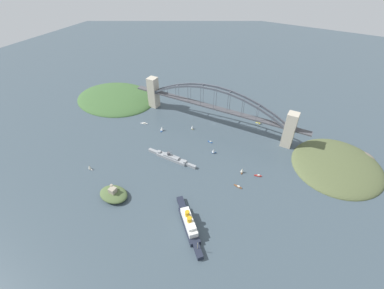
# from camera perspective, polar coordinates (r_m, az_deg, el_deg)

# --- Properties ---
(ground_plane) EXTENTS (1400.00, 1400.00, 0.00)m
(ground_plane) POSITION_cam_1_polar(r_m,az_deg,el_deg) (472.95, 4.58, 4.44)
(ground_plane) COLOR #3D4C56
(harbor_arch_bridge) EXTENTS (312.55, 15.98, 69.06)m
(harbor_arch_bridge) POSITION_cam_1_polar(r_m,az_deg,el_deg) (456.17, 4.78, 7.71)
(harbor_arch_bridge) COLOR #BCB29E
(harbor_arch_bridge) RESTS_ON ground
(headland_west_shore) EXTENTS (123.69, 129.25, 20.07)m
(headland_west_shore) POSITION_cam_1_polar(r_m,az_deg,el_deg) (439.49, 28.40, -3.98)
(headland_west_shore) COLOR #515B38
(headland_west_shore) RESTS_ON ground
(headland_east_shore) EXTENTS (162.21, 133.75, 20.07)m
(headland_east_shore) POSITION_cam_1_polar(r_m,az_deg,el_deg) (567.11, -15.45, 9.33)
(headland_east_shore) COLOR #3D6033
(headland_east_shore) RESTS_ON ground
(ocean_liner) EXTENTS (64.51, 63.19, 18.82)m
(ocean_liner) POSITION_cam_1_polar(r_m,az_deg,el_deg) (316.10, -0.65, -16.32)
(ocean_liner) COLOR #1E2333
(ocean_liner) RESTS_ON ground
(naval_cruiser) EXTENTS (80.81, 9.17, 16.92)m
(naval_cruiser) POSITION_cam_1_polar(r_m,az_deg,el_deg) (396.58, -4.42, -2.78)
(naval_cruiser) COLOR gray
(naval_cruiser) RESTS_ON ground
(fort_island_mid_harbor) EXTENTS (38.03, 27.86, 15.54)m
(fort_island_mid_harbor) POSITION_cam_1_polar(r_m,az_deg,el_deg) (357.97, -16.23, -9.99)
(fort_island_mid_harbor) COLOR #4C6038
(fort_island_mid_harbor) RESTS_ON ground
(seaplane_taxiing_near_bridge) EXTENTS (8.91, 10.17, 5.12)m
(seaplane_taxiing_near_bridge) POSITION_cam_1_polar(r_m,az_deg,el_deg) (483.45, 13.87, 4.50)
(seaplane_taxiing_near_bridge) COLOR #B7B7B2
(seaplane_taxiing_near_bridge) RESTS_ON ground
(small_boat_0) EXTENTS (4.70, 7.28, 8.49)m
(small_boat_0) POSITION_cam_1_polar(r_m,az_deg,el_deg) (380.85, 10.54, -5.39)
(small_boat_0) COLOR brown
(small_boat_0) RESTS_ON ground
(small_boat_1) EXTENTS (8.46, 2.66, 2.24)m
(small_boat_1) POSITION_cam_1_polar(r_m,az_deg,el_deg) (428.97, 3.87, 0.56)
(small_boat_1) COLOR #234C8C
(small_boat_1) RESTS_ON ground
(small_boat_2) EXTENTS (7.06, 3.96, 8.35)m
(small_boat_2) POSITION_cam_1_polar(r_m,az_deg,el_deg) (405.25, -20.81, -4.52)
(small_boat_2) COLOR silver
(small_boat_2) RESTS_ON ground
(small_boat_3) EXTENTS (11.65, 3.40, 2.21)m
(small_boat_3) POSITION_cam_1_polar(r_m,az_deg,el_deg) (362.85, 9.70, -8.73)
(small_boat_3) COLOR brown
(small_boat_3) RESTS_ON ground
(small_boat_4) EXTENTS (6.10, 9.30, 9.34)m
(small_boat_4) POSITION_cam_1_polar(r_m,az_deg,el_deg) (454.53, -6.37, 3.40)
(small_boat_4) COLOR #234C8C
(small_boat_4) RESTS_ON ground
(small_boat_5) EXTENTS (6.59, 5.72, 8.34)m
(small_boat_5) POSITION_cam_1_polar(r_m,az_deg,el_deg) (406.81, 4.54, -1.38)
(small_boat_5) COLOR #234C8C
(small_boat_5) RESTS_ON ground
(small_boat_6) EXTENTS (9.76, 4.18, 2.46)m
(small_boat_6) POSITION_cam_1_polar(r_m,az_deg,el_deg) (382.39, 13.78, -6.39)
(small_boat_6) COLOR #B2231E
(small_boat_6) RESTS_ON ground
(small_boat_7) EXTENTS (12.12, 5.92, 2.45)m
(small_boat_7) POSITION_cam_1_polar(r_m,az_deg,el_deg) (477.41, -10.06, 4.41)
(small_boat_7) COLOR silver
(small_boat_7) RESTS_ON ground
(small_boat_8) EXTENTS (5.78, 5.89, 7.82)m
(small_boat_8) POSITION_cam_1_polar(r_m,az_deg,el_deg) (455.90, 0.06, 3.70)
(small_boat_8) COLOR gold
(small_boat_8) RESTS_ON ground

